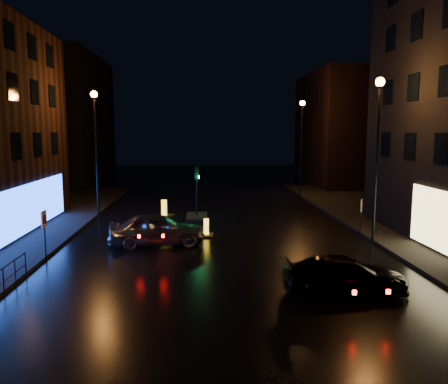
{
  "coord_description": "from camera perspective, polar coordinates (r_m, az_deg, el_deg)",
  "views": [
    {
      "loc": [
        -1.08,
        -15.28,
        5.75
      ],
      "look_at": [
        0.17,
        5.96,
        2.8
      ],
      "focal_mm": 35.0,
      "sensor_mm": 36.0,
      "label": 1
    }
  ],
  "objects": [
    {
      "name": "road_sign_left",
      "position": [
        20.87,
        -22.43,
        -3.86
      ],
      "size": [
        0.07,
        0.55,
        2.29
      ],
      "rotation": [
        0.0,
        0.0,
        -0.01
      ],
      "color": "black",
      "rests_on": "ground"
    },
    {
      "name": "bollard_far",
      "position": [
        29.96,
        -7.82,
        -2.75
      ],
      "size": [
        1.36,
        1.58,
        1.16
      ],
      "rotation": [
        0.0,
        0.0,
        -0.43
      ],
      "color": "black",
      "rests_on": "ground"
    },
    {
      "name": "street_lamp_lfar",
      "position": [
        30.05,
        -16.43,
        7.21
      ],
      "size": [
        0.44,
        0.44,
        8.37
      ],
      "color": "black",
      "rests_on": "ground"
    },
    {
      "name": "building_far_right",
      "position": [
        49.94,
        15.56,
        7.89
      ],
      "size": [
        8.0,
        14.0,
        12.0
      ],
      "primitive_type": "cube",
      "color": "black",
      "rests_on": "ground"
    },
    {
      "name": "road_sign_right",
      "position": [
        25.28,
        17.49,
        -2.09
      ],
      "size": [
        0.25,
        0.47,
        2.04
      ],
      "rotation": [
        0.0,
        0.0,
        2.71
      ],
      "color": "black",
      "rests_on": "ground"
    },
    {
      "name": "dark_sedan",
      "position": [
        16.48,
        15.51,
        -10.42
      ],
      "size": [
        4.52,
        1.91,
        1.3
      ],
      "primitive_type": "imported",
      "rotation": [
        0.0,
        0.0,
        1.59
      ],
      "color": "black",
      "rests_on": "ground"
    },
    {
      "name": "ground",
      "position": [
        16.36,
        0.64,
        -12.68
      ],
      "size": [
        120.0,
        120.0,
        0.0
      ],
      "primitive_type": "plane",
      "color": "black",
      "rests_on": "ground"
    },
    {
      "name": "building_far_left",
      "position": [
        52.47,
        -20.14,
        8.78
      ],
      "size": [
        8.0,
        16.0,
        14.0
      ],
      "primitive_type": "cube",
      "color": "black",
      "rests_on": "ground"
    },
    {
      "name": "silver_hatchback",
      "position": [
        22.52,
        -8.72,
        -4.84
      ],
      "size": [
        4.98,
        2.38,
        1.64
      ],
      "primitive_type": "imported",
      "rotation": [
        0.0,
        0.0,
        1.66
      ],
      "color": "#94959B",
      "rests_on": "ground"
    },
    {
      "name": "bollard_near",
      "position": [
        24.3,
        -2.32,
        -5.28
      ],
      "size": [
        0.85,
        1.18,
        0.98
      ],
      "rotation": [
        0.0,
        0.0,
        -0.1
      ],
      "color": "black",
      "rests_on": "ground"
    },
    {
      "name": "street_lamp_rnear",
      "position": [
        23.06,
        19.42,
        6.98
      ],
      "size": [
        0.44,
        0.44,
        8.37
      ],
      "color": "black",
      "rests_on": "ground"
    },
    {
      "name": "street_lamp_rfar",
      "position": [
        38.33,
        10.11,
        7.49
      ],
      "size": [
        0.44,
        0.44,
        8.37
      ],
      "color": "black",
      "rests_on": "ground"
    },
    {
      "name": "traffic_signal",
      "position": [
        29.75,
        -3.56,
        -2.28
      ],
      "size": [
        1.4,
        2.4,
        3.45
      ],
      "color": "black",
      "rests_on": "ground"
    }
  ]
}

